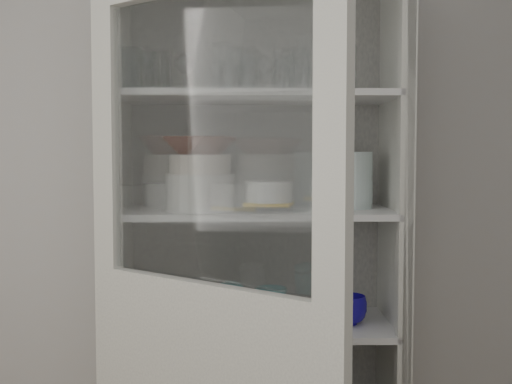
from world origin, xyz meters
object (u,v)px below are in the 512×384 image
at_px(plate_stack_front, 200,192).
at_px(plate_stack_back, 171,194).
at_px(grey_bowl_stack, 353,180).
at_px(teal_jar, 230,302).
at_px(cream_bowl, 200,164).
at_px(mug_blue, 349,310).
at_px(pantry_cabinet, 256,295).
at_px(cupboard_door, 205,364).
at_px(goblet_0, 185,73).
at_px(white_canister, 166,303).
at_px(measuring_cups, 174,321).
at_px(yellow_trivet, 269,204).
at_px(goblet_3, 338,70).
at_px(goblet_1, 263,75).
at_px(white_ramekin, 269,192).
at_px(glass_platter, 269,207).
at_px(terracotta_bowl, 200,146).
at_px(goblet_2, 283,75).
at_px(mug_teal, 271,302).
at_px(mug_white, 338,314).

height_order(plate_stack_front, plate_stack_back, plate_stack_front).
bearing_deg(grey_bowl_stack, teal_jar, 175.38).
distance_m(plate_stack_back, cream_bowl, 0.28).
distance_m(cream_bowl, mug_blue, 0.72).
bearing_deg(grey_bowl_stack, pantry_cabinet, 170.47).
xyz_separation_m(cupboard_door, goblet_0, (-0.11, 0.59, 0.87)).
xyz_separation_m(plate_stack_front, white_canister, (-0.13, 0.08, -0.40)).
distance_m(plate_stack_back, measuring_cups, 0.48).
xyz_separation_m(yellow_trivet, teal_jar, (-0.14, 0.08, -0.36)).
xyz_separation_m(goblet_3, plate_stack_front, (-0.49, -0.15, -0.43)).
height_order(goblet_3, white_canister, goblet_3).
relative_size(goblet_1, plate_stack_front, 0.69).
bearing_deg(white_ramekin, plate_stack_front, -172.88).
bearing_deg(pantry_cabinet, glass_platter, -67.04).
bearing_deg(pantry_cabinet, plate_stack_back, 165.57).
distance_m(terracotta_bowl, yellow_trivet, 0.31).
height_order(goblet_3, yellow_trivet, goblet_3).
height_order(plate_stack_front, white_canister, plate_stack_front).
bearing_deg(plate_stack_front, teal_jar, 49.07).
xyz_separation_m(goblet_3, plate_stack_back, (-0.61, 0.07, -0.45)).
bearing_deg(goblet_2, plate_stack_back, 170.11).
height_order(cupboard_door, plate_stack_back, cupboard_door).
xyz_separation_m(cupboard_door, yellow_trivet, (0.19, 0.46, 0.41)).
relative_size(goblet_0, measuring_cups, 1.55).
bearing_deg(mug_teal, grey_bowl_stack, -31.63).
distance_m(white_ramekin, grey_bowl_stack, 0.30).
xyz_separation_m(terracotta_bowl, glass_platter, (0.24, 0.03, -0.21)).
relative_size(yellow_trivet, white_canister, 1.22).
xyz_separation_m(cupboard_door, mug_white, (0.42, 0.40, 0.04)).
bearing_deg(white_canister, mug_white, -9.74).
bearing_deg(white_canister, mug_blue, -4.78).
relative_size(glass_platter, measuring_cups, 2.58).
bearing_deg(yellow_trivet, plate_stack_back, 152.61).
bearing_deg(goblet_3, terracotta_bowl, -163.25).
height_order(goblet_1, goblet_2, goblet_1).
distance_m(plate_stack_front, mug_white, 0.63).
bearing_deg(mug_blue, yellow_trivet, 176.80).
xyz_separation_m(mug_blue, white_canister, (-0.64, 0.05, 0.01)).
bearing_deg(white_canister, yellow_trivet, -7.35).
bearing_deg(goblet_1, terracotta_bowl, -138.00).
bearing_deg(plate_stack_back, mug_blue, -16.89).
distance_m(pantry_cabinet, white_canister, 0.33).
distance_m(glass_platter, yellow_trivet, 0.01).
height_order(goblet_1, grey_bowl_stack, goblet_1).
xyz_separation_m(cream_bowl, yellow_trivet, (0.24, 0.03, -0.14)).
relative_size(pantry_cabinet, white_ramekin, 12.64).
height_order(cupboard_door, cream_bowl, cupboard_door).
distance_m(goblet_0, cream_bowl, 0.37).
relative_size(plate_stack_back, mug_white, 2.01).
distance_m(cream_bowl, teal_jar, 0.52).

